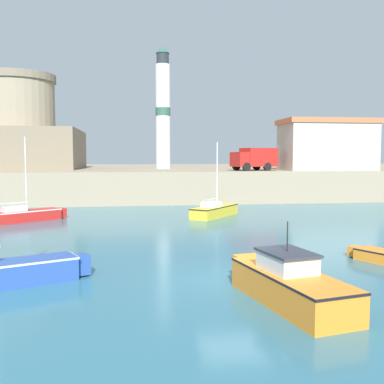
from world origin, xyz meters
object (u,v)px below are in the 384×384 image
(motorboat_orange_0, at_px, (288,283))
(sailboat_yellow_1, at_px, (215,210))
(harbor_shed_mid_row, at_px, (327,145))
(lighthouse, at_px, (163,110))
(truck_on_quay, at_px, (254,158))
(sailboat_red_5, at_px, (23,215))
(fortress, at_px, (19,137))

(motorboat_orange_0, bearing_deg, sailboat_yellow_1, 85.68)
(harbor_shed_mid_row, bearing_deg, lighthouse, 155.28)
(motorboat_orange_0, height_order, harbor_shed_mid_row, harbor_shed_mid_row)
(motorboat_orange_0, bearing_deg, truck_on_quay, 76.30)
(truck_on_quay, bearing_deg, lighthouse, 137.42)
(sailboat_red_5, xyz_separation_m, truck_on_quay, (19.29, 11.47, 3.78))
(sailboat_red_5, relative_size, lighthouse, 0.42)
(sailboat_yellow_1, xyz_separation_m, truck_on_quay, (5.85, 10.51, 3.78))
(motorboat_orange_0, height_order, sailboat_red_5, sailboat_red_5)
(lighthouse, relative_size, truck_on_quay, 2.87)
(lighthouse, distance_m, harbor_shed_mid_row, 18.06)
(sailboat_yellow_1, bearing_deg, fortress, 132.49)
(sailboat_yellow_1, distance_m, fortress, 28.10)
(harbor_shed_mid_row, height_order, truck_on_quay, harbor_shed_mid_row)
(motorboat_orange_0, distance_m, harbor_shed_mid_row, 34.25)
(sailboat_yellow_1, bearing_deg, lighthouse, 97.89)
(fortress, height_order, harbor_shed_mid_row, fortress)
(sailboat_yellow_1, distance_m, sailboat_red_5, 13.48)
(motorboat_orange_0, bearing_deg, sailboat_red_5, 122.75)
(motorboat_orange_0, xyz_separation_m, sailboat_red_5, (-11.96, 18.60, -0.14))
(sailboat_red_5, distance_m, harbor_shed_mid_row, 29.83)
(sailboat_yellow_1, distance_m, truck_on_quay, 12.61)
(sailboat_red_5, bearing_deg, harbor_shed_mid_row, 23.67)
(truck_on_quay, bearing_deg, fortress, 158.29)
(motorboat_orange_0, xyz_separation_m, truck_on_quay, (7.33, 30.07, 3.64))
(lighthouse, bearing_deg, sailboat_red_5, -119.66)
(sailboat_yellow_1, xyz_separation_m, sailboat_red_5, (-13.44, -0.95, -0.00))
(fortress, bearing_deg, motorboat_orange_0, -66.80)
(motorboat_orange_0, bearing_deg, fortress, 113.20)
(sailboat_yellow_1, height_order, sailboat_red_5, sailboat_red_5)
(sailboat_yellow_1, height_order, lighthouse, lighthouse)
(motorboat_orange_0, relative_size, harbor_shed_mid_row, 0.61)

